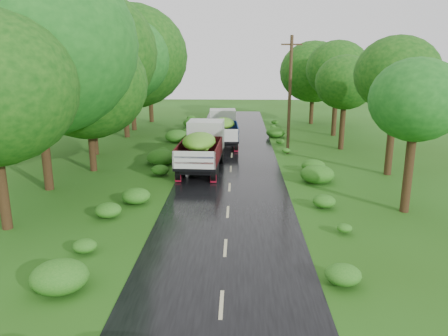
{
  "coord_description": "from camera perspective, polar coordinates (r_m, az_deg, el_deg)",
  "views": [
    {
      "loc": [
        0.47,
        -11.79,
        7.47
      ],
      "look_at": [
        -0.25,
        9.91,
        1.7
      ],
      "focal_mm": 35.0,
      "sensor_mm": 36.0,
      "label": 1
    }
  ],
  "objects": [
    {
      "name": "shrubs",
      "position": [
        26.75,
        0.82,
        -0.55
      ],
      "size": [
        11.9,
        44.0,
        0.7
      ],
      "color": "#1F6718",
      "rests_on": "ground"
    },
    {
      "name": "truck_near",
      "position": [
        28.43,
        -2.85,
        3.04
      ],
      "size": [
        2.76,
        7.02,
        2.91
      ],
      "rotation": [
        0.0,
        0.0,
        -0.05
      ],
      "color": "black",
      "rests_on": "ground"
    },
    {
      "name": "road",
      "position": [
        18.37,
        0.27,
        -9.06
      ],
      "size": [
        6.5,
        80.0,
        0.02
      ],
      "primitive_type": "cube",
      "color": "black",
      "rests_on": "ground"
    },
    {
      "name": "utility_pole",
      "position": [
        32.98,
        8.58,
        9.49
      ],
      "size": [
        1.52,
        0.24,
        8.66
      ],
      "rotation": [
        0.0,
        0.0,
        0.0
      ],
      "color": "#382616",
      "rests_on": "ground"
    },
    {
      "name": "road_lines",
      "position": [
        19.29,
        0.35,
        -7.83
      ],
      "size": [
        0.12,
        69.6,
        0.0
      ],
      "color": "#BFB78C",
      "rests_on": "road"
    },
    {
      "name": "trees_left",
      "position": [
        34.42,
        -15.83,
        13.45
      ],
      "size": [
        5.54,
        34.2,
        9.94
      ],
      "color": "black",
      "rests_on": "ground"
    },
    {
      "name": "trees_right",
      "position": [
        37.02,
        15.37,
        11.46
      ],
      "size": [
        5.07,
        30.24,
        7.65
      ],
      "color": "black",
      "rests_on": "ground"
    },
    {
      "name": "ground",
      "position": [
        13.96,
        -0.34,
        -17.45
      ],
      "size": [
        120.0,
        120.0,
        0.0
      ],
      "primitive_type": "plane",
      "color": "#21480F",
      "rests_on": "ground"
    },
    {
      "name": "truck_far",
      "position": [
        36.22,
        -0.13,
        5.43
      ],
      "size": [
        2.58,
        6.52,
        2.69
      ],
      "rotation": [
        0.0,
        0.0,
        0.05
      ],
      "color": "black",
      "rests_on": "ground"
    }
  ]
}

